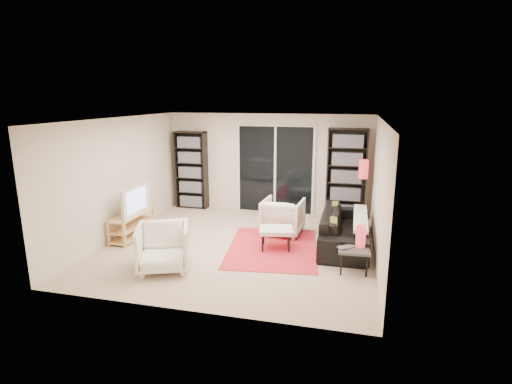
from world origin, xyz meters
TOP-DOWN VIEW (x-y plane):
  - floor at (0.00, 0.00)m, footprint 5.00×5.00m
  - wall_back at (0.00, 2.50)m, footprint 5.00×0.02m
  - wall_front at (0.00, -2.50)m, footprint 5.00×0.02m
  - wall_left at (-2.50, 0.00)m, footprint 0.02×5.00m
  - wall_right at (2.50, 0.00)m, footprint 0.02×5.00m
  - ceiling at (0.00, 0.00)m, footprint 5.00×5.00m
  - sliding_door at (0.20, 2.46)m, footprint 1.92×0.08m
  - bookshelf_left at (-1.95, 2.33)m, footprint 0.80×0.30m
  - bookshelf_right at (1.90, 2.33)m, footprint 0.90×0.30m
  - tv_stand at (-2.25, -0.07)m, footprint 0.39×1.23m
  - tv at (-2.23, -0.07)m, footprint 0.14×0.97m
  - rug at (0.65, 0.00)m, footprint 1.90×2.40m
  - sofa at (1.96, 0.53)m, footprint 0.89×2.25m
  - armchair_back at (0.68, 0.87)m, footprint 0.85×0.87m
  - armchair_front at (-0.91, -1.36)m, footprint 1.07×1.09m
  - ottoman at (0.71, -0.00)m, footprint 0.68×0.59m
  - side_table at (2.13, -0.67)m, footprint 0.52×0.52m
  - laptop at (2.05, -0.72)m, footprint 0.38×0.38m
  - table_lamp at (2.23, -0.58)m, footprint 0.16×0.16m
  - floor_lamp at (2.26, 1.77)m, footprint 0.22×0.22m

SIDE VIEW (x-z plane):
  - floor at x=0.00m, z-range 0.00..0.00m
  - rug at x=0.65m, z-range 0.00..0.01m
  - tv_stand at x=-2.25m, z-range 0.01..0.51m
  - sofa at x=1.96m, z-range 0.00..0.66m
  - ottoman at x=0.71m, z-range 0.15..0.55m
  - side_table at x=2.13m, z-range 0.16..0.56m
  - armchair_back at x=0.68m, z-range 0.00..0.74m
  - armchair_front at x=-0.91m, z-range 0.00..0.76m
  - laptop at x=2.05m, z-range 0.40..0.43m
  - table_lamp at x=2.23m, z-range 0.40..0.76m
  - tv at x=-2.23m, z-range 0.50..1.06m
  - bookshelf_left at x=-1.95m, z-range 0.00..1.95m
  - sliding_door at x=0.20m, z-range -0.03..2.13m
  - bookshelf_right at x=1.90m, z-range 0.00..2.10m
  - floor_lamp at x=2.26m, z-range 0.40..1.88m
  - wall_back at x=0.00m, z-range 0.00..2.40m
  - wall_front at x=0.00m, z-range 0.00..2.40m
  - wall_left at x=-2.50m, z-range 0.00..2.40m
  - wall_right at x=2.50m, z-range 0.00..2.40m
  - ceiling at x=0.00m, z-range 2.39..2.41m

